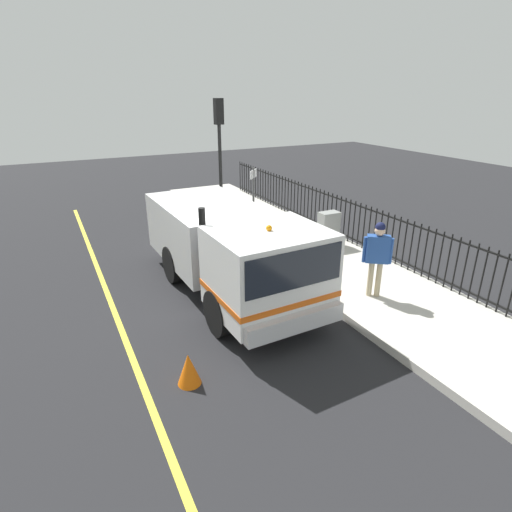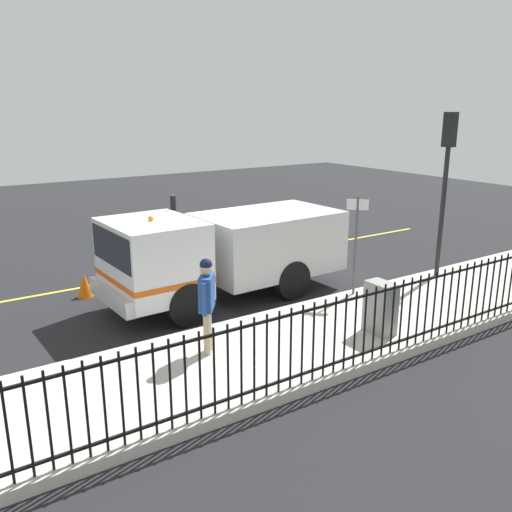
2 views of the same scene
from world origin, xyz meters
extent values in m
plane|color=#232326|center=(0.00, 0.00, 0.00)|extent=(46.98, 46.98, 0.00)
cube|color=beige|center=(3.33, 0.00, 0.09)|extent=(3.10, 21.35, 0.18)
cube|color=yellow|center=(-2.59, 0.00, 0.00)|extent=(0.12, 19.22, 0.01)
cube|color=white|center=(0.19, -2.06, 1.31)|extent=(2.27, 1.93, 1.67)
cube|color=black|center=(0.19, -2.06, 1.68)|extent=(2.10, 1.96, 0.73)
cube|color=silver|center=(0.09, 1.08, 1.23)|extent=(2.32, 3.56, 1.50)
cube|color=silver|center=(0.22, -3.07, 0.63)|extent=(2.10, 0.27, 0.36)
cube|color=#DB5914|center=(0.19, -2.06, 0.95)|extent=(2.29, 1.95, 0.12)
cylinder|color=black|center=(1.17, -1.75, 0.48)|extent=(0.33, 0.97, 0.96)
cylinder|color=black|center=(-0.80, -1.81, 0.48)|extent=(0.33, 0.97, 0.96)
cylinder|color=black|center=(1.07, 1.11, 0.48)|extent=(0.33, 0.97, 0.96)
cylinder|color=black|center=(-0.90, 1.05, 0.48)|extent=(0.33, 0.97, 0.96)
sphere|color=orange|center=(0.19, -2.06, 2.20)|extent=(0.12, 0.12, 0.12)
cylinder|color=black|center=(-0.80, -1.06, 1.48)|extent=(0.14, 0.14, 2.00)
cube|color=#264C99|center=(2.91, -2.20, 1.34)|extent=(0.54, 0.49, 0.63)
sphere|color=beige|center=(2.91, -2.20, 1.77)|extent=(0.23, 0.23, 0.23)
sphere|color=#14193F|center=(2.91, -2.20, 1.86)|extent=(0.22, 0.22, 0.22)
cylinder|color=tan|center=(2.98, -2.26, 0.60)|extent=(0.13, 0.13, 0.85)
cylinder|color=tan|center=(2.84, -2.15, 0.60)|extent=(0.13, 0.13, 0.85)
cylinder|color=#264C99|center=(3.13, -2.37, 1.31)|extent=(0.09, 0.09, 0.60)
cylinder|color=#264C99|center=(2.68, -2.03, 1.31)|extent=(0.09, 0.09, 0.60)
cylinder|color=black|center=(4.76, -5.86, 0.86)|extent=(0.04, 0.04, 1.36)
cylinder|color=black|center=(4.76, -5.63, 0.86)|extent=(0.04, 0.04, 1.36)
cylinder|color=black|center=(4.76, -5.40, 0.86)|extent=(0.04, 0.04, 1.36)
cylinder|color=black|center=(4.76, -5.17, 0.86)|extent=(0.04, 0.04, 1.36)
cylinder|color=black|center=(4.76, -4.94, 0.86)|extent=(0.04, 0.04, 1.36)
cylinder|color=black|center=(4.76, -4.71, 0.86)|extent=(0.04, 0.04, 1.36)
cylinder|color=black|center=(4.76, -4.48, 0.86)|extent=(0.04, 0.04, 1.36)
cylinder|color=black|center=(4.76, -4.25, 0.86)|extent=(0.04, 0.04, 1.36)
cylinder|color=black|center=(4.76, -4.02, 0.86)|extent=(0.04, 0.04, 1.36)
cylinder|color=black|center=(4.76, -3.79, 0.86)|extent=(0.04, 0.04, 1.36)
cylinder|color=black|center=(4.76, -3.56, 0.86)|extent=(0.04, 0.04, 1.36)
cylinder|color=black|center=(4.76, -3.33, 0.86)|extent=(0.04, 0.04, 1.36)
cylinder|color=black|center=(4.76, -3.10, 0.86)|extent=(0.04, 0.04, 1.36)
cylinder|color=black|center=(4.76, -2.87, 0.86)|extent=(0.04, 0.04, 1.36)
cylinder|color=black|center=(4.76, -2.64, 0.86)|extent=(0.04, 0.04, 1.36)
cylinder|color=black|center=(4.76, -2.41, 0.86)|extent=(0.04, 0.04, 1.36)
cylinder|color=black|center=(4.76, -2.18, 0.86)|extent=(0.04, 0.04, 1.36)
cylinder|color=black|center=(4.76, -1.95, 0.86)|extent=(0.04, 0.04, 1.36)
cylinder|color=black|center=(4.76, -1.72, 0.86)|extent=(0.04, 0.04, 1.36)
cylinder|color=black|center=(4.76, -1.49, 0.86)|extent=(0.04, 0.04, 1.36)
cylinder|color=black|center=(4.76, -1.26, 0.86)|extent=(0.04, 0.04, 1.36)
cylinder|color=black|center=(4.76, -1.03, 0.86)|extent=(0.04, 0.04, 1.36)
cylinder|color=black|center=(4.76, -0.80, 0.86)|extent=(0.04, 0.04, 1.36)
cylinder|color=black|center=(4.76, -0.57, 0.86)|extent=(0.04, 0.04, 1.36)
cylinder|color=black|center=(4.76, -0.34, 0.86)|extent=(0.04, 0.04, 1.36)
cylinder|color=black|center=(4.76, -0.11, 0.86)|extent=(0.04, 0.04, 1.36)
cylinder|color=black|center=(4.76, 0.11, 0.86)|extent=(0.04, 0.04, 1.36)
cylinder|color=black|center=(4.76, 0.34, 0.86)|extent=(0.04, 0.04, 1.36)
cylinder|color=black|center=(4.76, 0.57, 0.86)|extent=(0.04, 0.04, 1.36)
cylinder|color=black|center=(4.76, 0.80, 0.86)|extent=(0.04, 0.04, 1.36)
cylinder|color=black|center=(4.76, 1.03, 0.86)|extent=(0.04, 0.04, 1.36)
cylinder|color=black|center=(4.76, 1.26, 0.86)|extent=(0.04, 0.04, 1.36)
cylinder|color=black|center=(4.76, 1.49, 0.86)|extent=(0.04, 0.04, 1.36)
cylinder|color=black|center=(4.76, 1.72, 0.86)|extent=(0.04, 0.04, 1.36)
cylinder|color=black|center=(4.76, 1.95, 0.86)|extent=(0.04, 0.04, 1.36)
cylinder|color=black|center=(4.76, 2.18, 0.86)|extent=(0.04, 0.04, 1.36)
cylinder|color=black|center=(4.76, 2.41, 0.86)|extent=(0.04, 0.04, 1.36)
cylinder|color=black|center=(4.76, 2.64, 0.86)|extent=(0.04, 0.04, 1.36)
cylinder|color=black|center=(4.76, 2.87, 0.86)|extent=(0.04, 0.04, 1.36)
cylinder|color=black|center=(4.76, 3.10, 0.86)|extent=(0.04, 0.04, 1.36)
cylinder|color=black|center=(4.76, 3.33, 0.86)|extent=(0.04, 0.04, 1.36)
cylinder|color=black|center=(4.76, 3.56, 0.86)|extent=(0.04, 0.04, 1.36)
cylinder|color=black|center=(4.76, 3.79, 0.86)|extent=(0.04, 0.04, 1.36)
cylinder|color=black|center=(4.76, 4.02, 0.86)|extent=(0.04, 0.04, 1.36)
cylinder|color=black|center=(4.76, 4.25, 0.86)|extent=(0.04, 0.04, 1.36)
cube|color=black|center=(4.76, 0.00, 1.43)|extent=(0.04, 18.15, 0.04)
cube|color=black|center=(4.76, 0.00, 0.34)|extent=(0.04, 18.15, 0.04)
cylinder|color=black|center=(2.16, 5.14, 2.29)|extent=(0.12, 0.12, 4.21)
cube|color=black|center=(2.16, 5.14, 3.97)|extent=(0.32, 0.24, 0.85)
sphere|color=red|center=(2.16, 5.14, 4.22)|extent=(0.16, 0.16, 0.16)
sphere|color=yellow|center=(2.16, 5.14, 3.97)|extent=(0.16, 0.16, 0.16)
sphere|color=green|center=(2.16, 5.14, 3.71)|extent=(0.16, 0.16, 0.16)
cube|color=gray|center=(4.00, 1.07, 0.70)|extent=(0.61, 0.38, 1.04)
cone|color=orange|center=(-1.86, -3.03, 0.29)|extent=(0.40, 0.40, 0.58)
cylinder|color=#4C4C4C|center=(2.03, 2.25, 1.36)|extent=(0.06, 0.06, 2.37)
cube|color=white|center=(2.03, 2.25, 2.35)|extent=(0.38, 0.36, 0.24)
camera|label=1|loc=(-3.47, -8.67, 4.67)|focal=29.07mm
camera|label=2|loc=(10.94, -6.50, 4.54)|focal=37.93mm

